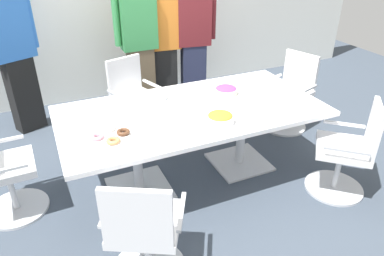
{
  "coord_description": "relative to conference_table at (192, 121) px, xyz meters",
  "views": [
    {
      "loc": [
        -1.22,
        -2.73,
        2.21
      ],
      "look_at": [
        0.0,
        0.0,
        0.55
      ],
      "focal_mm": 34.0,
      "sensor_mm": 36.0,
      "label": 1
    }
  ],
  "objects": [
    {
      "name": "office_chair_2",
      "position": [
        1.2,
        -0.78,
        -0.22
      ],
      "size": [
        0.76,
        0.76,
        0.91
      ],
      "rotation": [
        0.0,
        0.0,
        0.85
      ],
      "color": "silver",
      "rests_on": "ground"
    },
    {
      "name": "office_chair_1",
      "position": [
        -0.78,
        -0.98,
        -0.22
      ],
      "size": [
        0.73,
        0.73,
        0.91
      ],
      "rotation": [
        0.0,
        0.0,
        -0.49
      ],
      "color": "silver",
      "rests_on": "ground"
    },
    {
      "name": "office_chair_4",
      "position": [
        -0.27,
        1.09,
        -0.22
      ],
      "size": [
        0.68,
        0.68,
        0.91
      ],
      "rotation": [
        0.0,
        0.0,
        -2.83
      ],
      "color": "silver",
      "rests_on": "ground"
    },
    {
      "name": "person_standing_1",
      "position": [
        0.01,
        1.66,
        0.32
      ],
      "size": [
        0.61,
        0.23,
        1.8
      ],
      "rotation": [
        0.0,
        0.0,
        -3.13
      ],
      "color": "brown",
      "rests_on": "ground"
    },
    {
      "name": "person_standing_2",
      "position": [
        0.35,
        1.72,
        0.25
      ],
      "size": [
        0.61,
        0.26,
        1.69
      ],
      "rotation": [
        0.0,
        0.0,
        -3.23
      ],
      "color": "black",
      "rests_on": "ground"
    },
    {
      "name": "conference_table",
      "position": [
        0.0,
        0.0,
        0.0
      ],
      "size": [
        2.4,
        1.2,
        0.75
      ],
      "color": "white",
      "rests_on": "ground"
    },
    {
      "name": "snack_bowl_chips_orange",
      "position": [
        0.11,
        -0.34,
        0.17
      ],
      "size": [
        0.24,
        0.24,
        0.09
      ],
      "color": "white",
      "rests_on": "conference_table"
    },
    {
      "name": "donut_platter",
      "position": [
        -0.8,
        -0.21,
        0.14
      ],
      "size": [
        0.31,
        0.31,
        0.04
      ],
      "color": "white",
      "rests_on": "conference_table"
    },
    {
      "name": "snack_bowl_candy_mix",
      "position": [
        0.45,
        0.18,
        0.17
      ],
      "size": [
        0.23,
        0.23,
        0.08
      ],
      "color": "beige",
      "rests_on": "conference_table"
    },
    {
      "name": "person_standing_0",
      "position": [
        -1.43,
        1.74,
        0.37
      ],
      "size": [
        0.59,
        0.38,
        1.88
      ],
      "rotation": [
        0.0,
        0.0,
        -2.71
      ],
      "color": "black",
      "rests_on": "ground"
    },
    {
      "name": "office_chair_0",
      "position": [
        -1.68,
        0.17,
        -0.22
      ],
      "size": [
        0.56,
        0.56,
        0.91
      ],
      "rotation": [
        0.0,
        0.0,
        -1.53
      ],
      "color": "silver",
      "rests_on": "ground"
    },
    {
      "name": "person_standing_3",
      "position": [
        0.76,
        1.66,
        0.28
      ],
      "size": [
        0.61,
        0.29,
        1.73
      ],
      "rotation": [
        0.0,
        0.0,
        -3.31
      ],
      "color": "#232842",
      "rests_on": "ground"
    },
    {
      "name": "ground_plane",
      "position": [
        0.0,
        0.0,
        -0.63
      ],
      "size": [
        10.0,
        10.0,
        0.01
      ],
      "primitive_type": "cube",
      "color": "#3D4754"
    },
    {
      "name": "plate_stack",
      "position": [
        -0.21,
        0.35,
        0.15
      ],
      "size": [
        0.19,
        0.19,
        0.05
      ],
      "color": "white",
      "rests_on": "conference_table"
    },
    {
      "name": "office_chair_3",
      "position": [
        1.53,
        0.49,
        -0.22
      ],
      "size": [
        0.69,
        0.69,
        0.91
      ],
      "rotation": [
        0.0,
        0.0,
        -4.38
      ],
      "color": "silver",
      "rests_on": "ground"
    }
  ]
}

